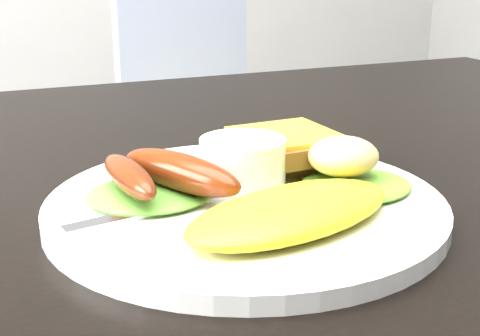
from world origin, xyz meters
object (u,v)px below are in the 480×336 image
dining_chair (207,131)px  person (77,22)px  plate (245,206)px  dining_table (244,177)px

dining_chair → person: bearing=-142.8°
dining_chair → person: (-0.41, -0.45, 0.36)m
dining_chair → plate: 1.39m
dining_table → person: person is taller
dining_table → dining_chair: bearing=71.7°
plate → dining_table: bearing=67.1°
dining_chair → plate: bearing=-119.5°
person → plate: 0.83m
dining_chair → person: 0.71m
dining_table → dining_chair: (0.38, 1.16, -0.28)m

